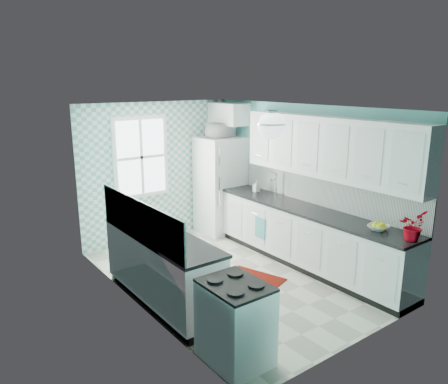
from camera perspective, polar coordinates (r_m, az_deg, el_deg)
floor at (r=6.69m, az=0.95°, el=-11.01°), size 3.00×4.40×0.02m
ceiling at (r=6.06m, az=1.05°, el=11.08°), size 3.00×4.40×0.02m
wall_back at (r=8.07m, az=-8.62°, el=2.72°), size 3.00×0.02×2.50m
wall_front at (r=4.78m, az=17.47°, el=-5.96°), size 3.00×0.02×2.50m
wall_left at (r=5.50m, az=-11.58°, el=-2.92°), size 0.02×4.40×2.50m
wall_right at (r=7.25m, az=10.50°, el=1.31°), size 0.02×4.40×2.50m
accent_wall at (r=8.05m, az=-8.55°, el=2.69°), size 3.00×0.01×2.50m
window at (r=7.82m, az=-10.80°, el=4.49°), size 1.04×0.05×1.44m
backsplash_right at (r=6.99m, az=12.75°, el=0.25°), size 0.02×3.60×0.51m
backsplash_left at (r=5.46m, az=-11.01°, el=-3.62°), size 0.02×2.15×0.51m
upper_cabinets_right at (r=6.61m, az=13.52°, el=5.65°), size 0.33×3.20×0.90m
upper_cabinet_fridge at (r=8.31m, az=0.43°, el=10.17°), size 0.40×0.74×0.40m
ceiling_light at (r=5.46m, az=6.23°, el=8.68°), size 0.34×0.34×0.35m
base_cabinets_right at (r=7.00m, az=10.86°, el=-6.02°), size 0.60×3.60×0.90m
countertop_right at (r=6.84m, az=10.96°, el=-2.36°), size 0.63×3.60×0.04m
base_cabinets_left at (r=5.85m, az=-8.08°, el=-10.09°), size 0.60×2.15×0.90m
countertop_left at (r=5.68m, az=-8.12°, el=-5.73°), size 0.63×2.15×0.04m
fridge at (r=8.37m, az=-0.45°, el=0.94°), size 0.80×0.79×1.83m
stove at (r=4.69m, az=1.46°, el=-16.50°), size 0.57×0.71×0.85m
sink at (r=7.49m, az=5.76°, el=-0.62°), size 0.52×0.44×0.53m
rug at (r=6.58m, az=3.66°, el=-11.31°), size 0.84×1.01×0.01m
dish_towel at (r=7.30m, az=4.74°, el=-4.70°), size 0.03×0.24×0.36m
fruit_bowl at (r=6.12m, az=19.51°, el=-4.40°), size 0.33×0.33×0.07m
potted_plant at (r=5.85m, az=23.39°, el=-4.07°), size 0.40×0.37×0.37m
soap_bottle at (r=7.75m, az=4.23°, el=0.78°), size 0.10×0.10×0.20m
microwave at (r=8.19m, az=-0.46°, el=8.08°), size 0.48×0.32×0.26m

